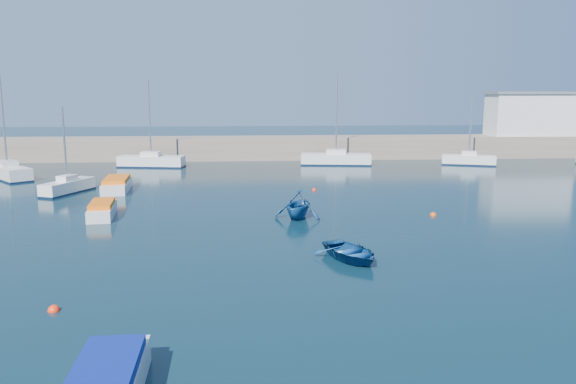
{
  "coord_description": "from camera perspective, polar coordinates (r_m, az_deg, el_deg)",
  "views": [
    {
      "loc": [
        -4.61,
        -20.68,
        7.95
      ],
      "look_at": [
        -2.02,
        14.48,
        1.6
      ],
      "focal_mm": 35.0,
      "sensor_mm": 36.0,
      "label": 1
    }
  ],
  "objects": [
    {
      "name": "ground",
      "position": [
        22.63,
        7.95,
        -10.46
      ],
      "size": [
        220.0,
        220.0,
        0.0
      ],
      "primitive_type": "plane",
      "color": "#0A232E",
      "rests_on": "ground"
    },
    {
      "name": "back_wall",
      "position": [
        67.17,
        -0.26,
        4.53
      ],
      "size": [
        96.0,
        4.5,
        2.6
      ],
      "primitive_type": "cube",
      "color": "#7D6D5F",
      "rests_on": "ground"
    },
    {
      "name": "harbor_office",
      "position": [
        75.18,
        23.4,
        7.21
      ],
      "size": [
        10.0,
        4.0,
        5.0
      ],
      "primitive_type": "cube",
      "color": "silver",
      "rests_on": "back_wall"
    },
    {
      "name": "sailboat_3",
      "position": [
        47.47,
        -21.48,
        0.55
      ],
      "size": [
        3.23,
        5.14,
        6.76
      ],
      "rotation": [
        0.0,
        0.0,
        -0.4
      ],
      "color": "silver",
      "rests_on": "ground"
    },
    {
      "name": "sailboat_4",
      "position": [
        57.77,
        -26.57,
        1.88
      ],
      "size": [
        6.14,
        6.85,
        9.48
      ],
      "rotation": [
        0.0,
        0.0,
        0.69
      ],
      "color": "silver",
      "rests_on": "ground"
    },
    {
      "name": "sailboat_5",
      "position": [
        61.38,
        -13.71,
        3.09
      ],
      "size": [
        7.14,
        3.07,
        9.13
      ],
      "rotation": [
        0.0,
        0.0,
        1.4
      ],
      "color": "silver",
      "rests_on": "ground"
    },
    {
      "name": "sailboat_6",
      "position": [
        61.71,
        4.88,
        3.4
      ],
      "size": [
        7.79,
        3.13,
        9.92
      ],
      "rotation": [
        0.0,
        0.0,
        1.43
      ],
      "color": "silver",
      "rests_on": "ground"
    },
    {
      "name": "sailboat_7",
      "position": [
        64.37,
        17.87,
        3.17
      ],
      "size": [
        5.8,
        3.3,
        7.52
      ],
      "rotation": [
        0.0,
        0.0,
        1.24
      ],
      "color": "silver",
      "rests_on": "ground"
    },
    {
      "name": "motorboat_1",
      "position": [
        37.84,
        -18.36,
        -1.72
      ],
      "size": [
        1.91,
        4.23,
        1.0
      ],
      "rotation": [
        0.0,
        0.0,
        0.12
      ],
      "color": "silver",
      "rests_on": "ground"
    },
    {
      "name": "motorboat_2",
      "position": [
        47.47,
        -17.0,
        0.75
      ],
      "size": [
        2.32,
        5.45,
        1.09
      ],
      "rotation": [
        0.0,
        0.0,
        0.09
      ],
      "color": "silver",
      "rests_on": "ground"
    },
    {
      "name": "dinghy_center",
      "position": [
        27.08,
        6.37,
        -6.07
      ],
      "size": [
        3.9,
        4.46,
        0.77
      ],
      "primitive_type": "imported",
      "rotation": [
        0.0,
        0.0,
        0.4
      ],
      "color": "navy",
      "rests_on": "ground"
    },
    {
      "name": "dinghy_left",
      "position": [
        35.42,
        1.03,
        -1.27
      ],
      "size": [
        3.93,
        4.21,
        1.8
      ],
      "primitive_type": "imported",
      "rotation": [
        0.0,
        0.0,
        -0.35
      ],
      "color": "navy",
      "rests_on": "ground"
    },
    {
      "name": "buoy_0",
      "position": [
        22.74,
        -22.68,
        -11.07
      ],
      "size": [
        0.44,
        0.44,
        0.44
      ],
      "primitive_type": "sphere",
      "color": "#FF2F0D",
      "rests_on": "ground"
    },
    {
      "name": "buoy_1",
      "position": [
        37.62,
        14.53,
        -2.32
      ],
      "size": [
        0.44,
        0.44,
        0.44
      ],
      "primitive_type": "sphere",
      "color": "#DB4610",
      "rests_on": "ground"
    },
    {
      "name": "buoy_3",
      "position": [
        45.68,
        2.67,
        0.18
      ],
      "size": [
        0.38,
        0.38,
        0.38
      ],
      "primitive_type": "sphere",
      "color": "#FF2F0D",
      "rests_on": "ground"
    }
  ]
}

